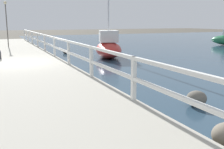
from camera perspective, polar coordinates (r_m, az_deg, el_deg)
ground_plane at (r=12.86m, az=-19.91°, el=1.14°), size 120.00×120.00×0.00m
dock_walkway at (r=12.84m, az=-19.96°, el=1.80°), size 4.32×36.00×0.30m
railing at (r=13.04m, az=-11.13°, el=6.25°), size 0.10×32.50×1.05m
boulder_water_edge at (r=18.32m, az=-10.14°, el=4.95°), size 0.36×0.33×0.27m
boulder_far_strip at (r=7.11m, az=17.92°, el=-4.99°), size 0.54×0.49×0.40m
dock_lamp at (r=21.05m, az=-22.04°, el=11.69°), size 0.22×0.22×3.31m
sailboat_red at (r=15.96m, az=-0.77°, el=6.02°), size 2.55×3.85×7.62m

